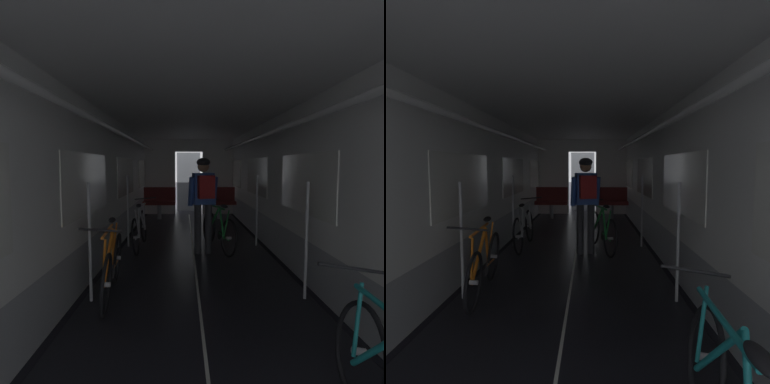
# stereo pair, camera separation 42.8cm
# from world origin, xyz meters

# --- Properties ---
(train_car_shell) EXTENTS (3.14, 12.34, 2.57)m
(train_car_shell) POSITION_xyz_m (-0.00, 3.60, 1.70)
(train_car_shell) COLOR black
(train_car_shell) RESTS_ON ground
(bench_seat_far_left) EXTENTS (0.98, 0.51, 0.95)m
(bench_seat_far_left) POSITION_xyz_m (-0.90, 8.07, 0.57)
(bench_seat_far_left) COLOR gray
(bench_seat_far_left) RESTS_ON ground
(bench_seat_far_right) EXTENTS (0.98, 0.51, 0.95)m
(bench_seat_far_right) POSITION_xyz_m (0.90, 8.07, 0.57)
(bench_seat_far_right) COLOR gray
(bench_seat_far_right) RESTS_ON ground
(bicycle_orange) EXTENTS (0.44, 1.69, 0.95)m
(bicycle_orange) POSITION_xyz_m (-1.05, 2.24, 0.38)
(bicycle_orange) COLOR black
(bicycle_orange) RESTS_ON ground
(bicycle_silver) EXTENTS (0.44, 1.69, 0.95)m
(bicycle_silver) POSITION_xyz_m (-1.02, 4.52, 0.38)
(bicycle_silver) COLOR black
(bicycle_silver) RESTS_ON ground
(person_cyclist_aisle) EXTENTS (0.56, 0.45, 1.73)m
(person_cyclist_aisle) POSITION_xyz_m (0.18, 4.13, 1.07)
(person_cyclist_aisle) COLOR #2D2D33
(person_cyclist_aisle) RESTS_ON ground
(bicycle_green_in_aisle) EXTENTS (0.64, 1.65, 0.95)m
(bicycle_green_in_aisle) POSITION_xyz_m (0.47, 4.39, 0.38)
(bicycle_green_in_aisle) COLOR black
(bicycle_green_in_aisle) RESTS_ON ground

